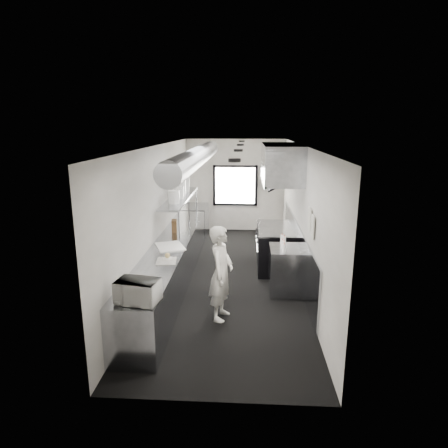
# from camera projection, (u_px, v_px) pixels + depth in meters

# --- Properties ---
(floor) EXTENTS (3.00, 8.00, 0.01)m
(floor) POSITION_uv_depth(u_px,v_px,m) (229.00, 277.00, 8.58)
(floor) COLOR black
(floor) RESTS_ON ground
(ceiling) EXTENTS (3.00, 8.00, 0.01)m
(ceiling) POSITION_uv_depth(u_px,v_px,m) (229.00, 146.00, 7.89)
(ceiling) COLOR beige
(ceiling) RESTS_ON wall_back
(wall_back) EXTENTS (3.00, 0.02, 2.80)m
(wall_back) POSITION_uv_depth(u_px,v_px,m) (235.00, 185.00, 12.11)
(wall_back) COLOR silver
(wall_back) RESTS_ON floor
(wall_front) EXTENTS (3.00, 0.02, 2.80)m
(wall_front) POSITION_uv_depth(u_px,v_px,m) (213.00, 293.00, 4.36)
(wall_front) COLOR silver
(wall_front) RESTS_ON floor
(wall_left) EXTENTS (0.02, 8.00, 2.80)m
(wall_left) POSITION_uv_depth(u_px,v_px,m) (158.00, 213.00, 8.32)
(wall_left) COLOR silver
(wall_left) RESTS_ON floor
(wall_right) EXTENTS (0.02, 8.00, 2.80)m
(wall_right) POSITION_uv_depth(u_px,v_px,m) (302.00, 215.00, 8.15)
(wall_right) COLOR silver
(wall_right) RESTS_ON floor
(wall_cladding) EXTENTS (0.03, 5.50, 1.10)m
(wall_cladding) POSITION_uv_depth(u_px,v_px,m) (297.00, 250.00, 8.65)
(wall_cladding) COLOR gray
(wall_cladding) RESTS_ON wall_right
(hvac_duct) EXTENTS (0.40, 6.40, 0.40)m
(hvac_duct) POSITION_uv_depth(u_px,v_px,m) (197.00, 157.00, 8.38)
(hvac_duct) COLOR #96999F
(hvac_duct) RESTS_ON ceiling
(service_window) EXTENTS (1.36, 0.05, 1.25)m
(service_window) POSITION_uv_depth(u_px,v_px,m) (235.00, 186.00, 12.07)
(service_window) COLOR white
(service_window) RESTS_ON wall_back
(exhaust_hood) EXTENTS (0.81, 2.20, 0.88)m
(exhaust_hood) POSITION_uv_depth(u_px,v_px,m) (281.00, 163.00, 8.61)
(exhaust_hood) COLOR gray
(exhaust_hood) RESTS_ON ceiling
(prep_counter) EXTENTS (0.70, 6.00, 0.90)m
(prep_counter) POSITION_uv_depth(u_px,v_px,m) (172.00, 264.00, 8.05)
(prep_counter) COLOR gray
(prep_counter) RESTS_ON floor
(pass_shelf) EXTENTS (0.45, 3.00, 0.68)m
(pass_shelf) POSITION_uv_depth(u_px,v_px,m) (180.00, 198.00, 9.24)
(pass_shelf) COLOR gray
(pass_shelf) RESTS_ON prep_counter
(range) EXTENTS (0.88, 1.60, 0.94)m
(range) POSITION_uv_depth(u_px,v_px,m) (276.00, 247.00, 9.08)
(range) COLOR black
(range) RESTS_ON floor
(bottle_station) EXTENTS (0.65, 0.80, 0.90)m
(bottle_station) POSITION_uv_depth(u_px,v_px,m) (286.00, 270.00, 7.72)
(bottle_station) COLOR gray
(bottle_station) RESTS_ON floor
(far_work_table) EXTENTS (0.70, 1.20, 0.90)m
(far_work_table) POSITION_uv_depth(u_px,v_px,m) (195.00, 221.00, 11.63)
(far_work_table) COLOR gray
(far_work_table) RESTS_ON floor
(notice_sheet_a) EXTENTS (0.02, 0.28, 0.38)m
(notice_sheet_a) POSITION_uv_depth(u_px,v_px,m) (310.00, 219.00, 6.94)
(notice_sheet_a) COLOR silver
(notice_sheet_a) RESTS_ON wall_right
(notice_sheet_b) EXTENTS (0.02, 0.28, 0.38)m
(notice_sheet_b) POSITION_uv_depth(u_px,v_px,m) (313.00, 227.00, 6.62)
(notice_sheet_b) COLOR silver
(notice_sheet_b) RESTS_ON wall_right
(line_cook) EXTENTS (0.50, 0.66, 1.61)m
(line_cook) POSITION_uv_depth(u_px,v_px,m) (221.00, 273.00, 6.58)
(line_cook) COLOR silver
(line_cook) RESTS_ON floor
(microwave) EXTENTS (0.57, 0.47, 0.31)m
(microwave) POSITION_uv_depth(u_px,v_px,m) (138.00, 291.00, 5.26)
(microwave) COLOR silver
(microwave) RESTS_ON prep_counter
(deli_tub_a) EXTENTS (0.15, 0.15, 0.09)m
(deli_tub_a) POSITION_uv_depth(u_px,v_px,m) (132.00, 283.00, 5.81)
(deli_tub_a) COLOR #B2BCAD
(deli_tub_a) RESTS_ON prep_counter
(deli_tub_b) EXTENTS (0.17, 0.17, 0.10)m
(deli_tub_b) POSITION_uv_depth(u_px,v_px,m) (130.00, 281.00, 5.87)
(deli_tub_b) COLOR #B2BCAD
(deli_tub_b) RESTS_ON prep_counter
(newspaper) EXTENTS (0.38, 0.45, 0.01)m
(newspaper) POSITION_uv_depth(u_px,v_px,m) (166.00, 261.00, 6.87)
(newspaper) COLOR silver
(newspaper) RESTS_ON prep_counter
(small_plate) EXTENTS (0.24, 0.24, 0.01)m
(small_plate) POSITION_uv_depth(u_px,v_px,m) (168.00, 258.00, 7.00)
(small_plate) COLOR white
(small_plate) RESTS_ON prep_counter
(pastry) EXTENTS (0.09, 0.09, 0.09)m
(pastry) POSITION_uv_depth(u_px,v_px,m) (167.00, 255.00, 6.99)
(pastry) COLOR tan
(pastry) RESTS_ON small_plate
(cutting_board) EXTENTS (0.70, 0.79, 0.02)m
(cutting_board) POSITION_uv_depth(u_px,v_px,m) (170.00, 246.00, 7.68)
(cutting_board) COLOR white
(cutting_board) RESTS_ON prep_counter
(knife_block) EXTENTS (0.15, 0.26, 0.27)m
(knife_block) POSITION_uv_depth(u_px,v_px,m) (174.00, 226.00, 8.76)
(knife_block) COLOR brown
(knife_block) RESTS_ON prep_counter
(plate_stack_a) EXTENTS (0.31, 0.31, 0.28)m
(plate_stack_a) POSITION_uv_depth(u_px,v_px,m) (174.00, 197.00, 8.43)
(plate_stack_a) COLOR white
(plate_stack_a) RESTS_ON pass_shelf
(plate_stack_b) EXTENTS (0.27, 0.27, 0.28)m
(plate_stack_b) POSITION_uv_depth(u_px,v_px,m) (179.00, 193.00, 8.99)
(plate_stack_b) COLOR white
(plate_stack_b) RESTS_ON pass_shelf
(plate_stack_c) EXTENTS (0.31, 0.31, 0.38)m
(plate_stack_c) POSITION_uv_depth(u_px,v_px,m) (180.00, 188.00, 9.29)
(plate_stack_c) COLOR white
(plate_stack_c) RESTS_ON pass_shelf
(plate_stack_d) EXTENTS (0.28, 0.28, 0.40)m
(plate_stack_d) POSITION_uv_depth(u_px,v_px,m) (184.00, 184.00, 9.87)
(plate_stack_d) COLOR white
(plate_stack_d) RESTS_ON pass_shelf
(squeeze_bottle_a) EXTENTS (0.06, 0.06, 0.16)m
(squeeze_bottle_a) POSITION_uv_depth(u_px,v_px,m) (284.00, 248.00, 7.33)
(squeeze_bottle_a) COLOR white
(squeeze_bottle_a) RESTS_ON bottle_station
(squeeze_bottle_b) EXTENTS (0.07, 0.07, 0.18)m
(squeeze_bottle_b) POSITION_uv_depth(u_px,v_px,m) (284.00, 246.00, 7.43)
(squeeze_bottle_b) COLOR white
(squeeze_bottle_b) RESTS_ON bottle_station
(squeeze_bottle_c) EXTENTS (0.07, 0.07, 0.16)m
(squeeze_bottle_c) POSITION_uv_depth(u_px,v_px,m) (282.00, 244.00, 7.61)
(squeeze_bottle_c) COLOR white
(squeeze_bottle_c) RESTS_ON bottle_station
(squeeze_bottle_d) EXTENTS (0.07, 0.07, 0.18)m
(squeeze_bottle_d) POSITION_uv_depth(u_px,v_px,m) (284.00, 241.00, 7.78)
(squeeze_bottle_d) COLOR white
(squeeze_bottle_d) RESTS_ON bottle_station
(squeeze_bottle_e) EXTENTS (0.07, 0.07, 0.19)m
(squeeze_bottle_e) POSITION_uv_depth(u_px,v_px,m) (282.00, 239.00, 7.84)
(squeeze_bottle_e) COLOR white
(squeeze_bottle_e) RESTS_ON bottle_station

